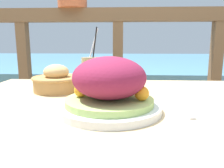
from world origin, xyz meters
The scene contains 7 objects.
patio_table centered at (0.00, 0.00, 0.61)m, with size 1.12×0.89×0.70m.
railing_fence centered at (0.00, 0.87, 0.77)m, with size 2.80×0.08×1.13m.
sea_backdrop centered at (0.00, 3.37, 0.30)m, with size 12.00×4.00×0.59m.
salad_plate centered at (0.00, -0.08, 0.77)m, with size 0.30×0.30×0.16m.
drink_glass centered at (-0.08, 0.12, 0.77)m, with size 0.07×0.07×0.25m.
bread_basket centered at (-0.23, 0.17, 0.74)m, with size 0.19×0.19×0.11m.
fork centered at (0.21, -0.06, 0.70)m, with size 0.04×0.18×0.00m.
Camera 1 is at (0.04, -0.68, 0.90)m, focal length 35.00 mm.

